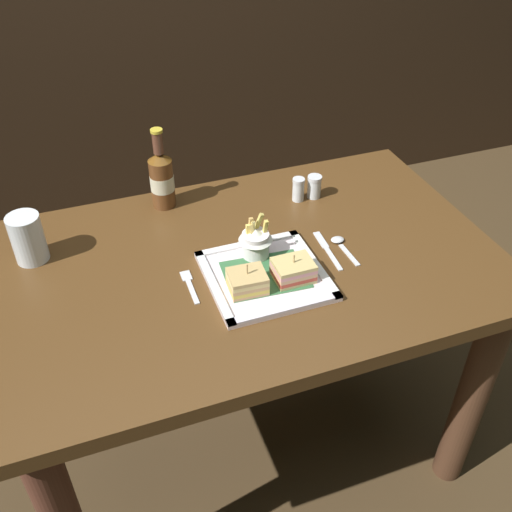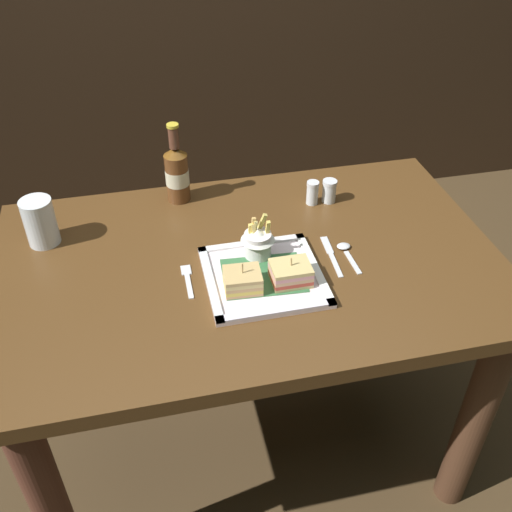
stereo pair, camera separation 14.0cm
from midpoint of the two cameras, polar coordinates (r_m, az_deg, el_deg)
The scene contains 13 objects.
ground_plane at distance 2.01m, azimuth -2.74°, elevation -17.56°, with size 6.00×6.00×0.00m, color #44311D.
dining_table at distance 1.55m, azimuth -3.41°, elevation -4.78°, with size 1.26×0.79×0.75m.
square_plate at distance 1.39m, azimuth -1.97°, elevation -2.07°, with size 0.27×0.27×0.02m.
sandwich_half_left at distance 1.34m, azimuth -3.85°, elevation -2.62°, with size 0.09×0.08×0.07m.
sandwich_half_right at distance 1.37m, azimuth 0.73°, elevation -1.53°, with size 0.09×0.07×0.07m.
fries_cup at distance 1.42m, azimuth -2.88°, elevation 1.48°, with size 0.08×0.08×0.11m.
beer_bottle at distance 1.64m, azimuth -11.61°, elevation 7.37°, with size 0.07×0.07×0.23m.
water_glass at distance 1.55m, azimuth -23.73°, elevation 1.25°, with size 0.08×0.08×0.13m.
fork at distance 1.39m, azimuth -9.36°, elevation -2.89°, with size 0.02×0.12×0.00m.
knife at distance 1.49m, azimuth 4.25°, elevation 0.61°, with size 0.02×0.17×0.00m.
spoon at distance 1.50m, azimuth 5.60°, elevation 1.12°, with size 0.04×0.12×0.01m.
salt_shaker at distance 1.66m, azimuth 1.72°, elevation 6.30°, with size 0.03×0.03×0.07m.
pepper_shaker at distance 1.68m, azimuth 3.30°, elevation 6.57°, with size 0.04×0.04×0.07m.
Camera 1 is at (-0.37, -1.08, 1.66)m, focal length 41.07 mm.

